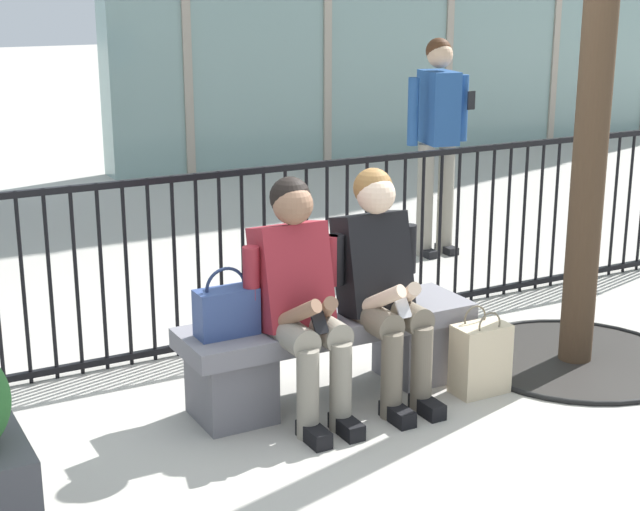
% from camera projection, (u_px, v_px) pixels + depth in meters
% --- Properties ---
extents(ground_plane, '(60.00, 60.00, 0.00)m').
position_uv_depth(ground_plane, '(329.00, 395.00, 5.16)').
color(ground_plane, '#B2ADA3').
extents(stone_bench, '(1.60, 0.44, 0.45)m').
position_uv_depth(stone_bench, '(329.00, 348.00, 5.09)').
color(stone_bench, slate).
rests_on(stone_bench, ground).
extents(seated_person_with_phone, '(0.52, 0.66, 1.21)m').
position_uv_depth(seated_person_with_phone, '(300.00, 292.00, 4.77)').
color(seated_person_with_phone, gray).
rests_on(seated_person_with_phone, ground).
extents(seated_person_companion, '(0.52, 0.66, 1.21)m').
position_uv_depth(seated_person_companion, '(382.00, 279.00, 4.99)').
color(seated_person_companion, '#6B6051').
rests_on(seated_person_companion, ground).
extents(handbag_on_bench, '(0.30, 0.14, 0.35)m').
position_uv_depth(handbag_on_bench, '(226.00, 311.00, 4.73)').
color(handbag_on_bench, '#33477F').
rests_on(handbag_on_bench, stone_bench).
extents(shopping_bag, '(0.29, 0.18, 0.47)m').
position_uv_depth(shopping_bag, '(480.00, 358.00, 5.16)').
color(shopping_bag, beige).
rests_on(shopping_bag, ground).
extents(bystander_at_railing, '(0.55, 0.42, 1.71)m').
position_uv_depth(bystander_at_railing, '(438.00, 130.00, 7.60)').
color(bystander_at_railing, gray).
rests_on(bystander_at_railing, ground).
extents(plaza_railing, '(7.29, 0.04, 1.08)m').
position_uv_depth(plaza_railing, '(254.00, 255.00, 5.80)').
color(plaza_railing, black).
rests_on(plaza_railing, ground).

